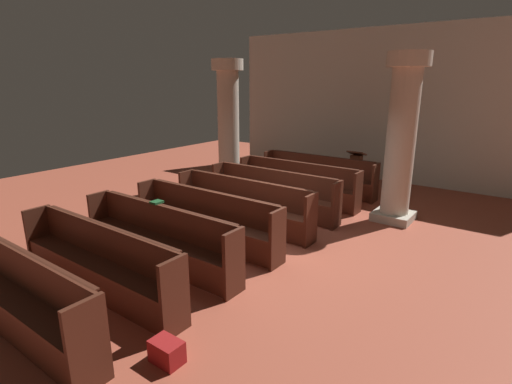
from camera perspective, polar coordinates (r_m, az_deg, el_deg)
The scene contains 15 objects.
ground_plane at distance 7.78m, azimuth 1.81°, elevation -6.76°, with size 19.20×19.20×0.00m, color #9E4733.
back_wall at distance 12.70m, azimuth 17.98°, elevation 11.76°, with size 10.00×0.16×4.50m, color beige.
pew_row_0 at distance 10.98m, azimuth 8.95°, elevation 2.70°, with size 3.30×0.46×1.00m.
pew_row_1 at distance 10.02m, azimuth 5.99°, elevation 1.54°, with size 3.30×0.46×1.00m.
pew_row_2 at distance 9.10m, azimuth 2.41°, elevation 0.15°, with size 3.30×0.47×1.00m.
pew_row_3 at distance 8.23m, azimuth -1.94°, elevation -1.55°, with size 3.30×0.46×1.00m.
pew_row_4 at distance 7.43m, azimuth -7.28°, elevation -3.62°, with size 3.30×0.46×1.00m.
pew_row_5 at distance 6.72m, azimuth -13.86°, elevation -6.11°, with size 3.30×0.47×1.00m.
pew_row_6 at distance 6.14m, azimuth -21.92°, elevation -9.02°, with size 3.30×0.46×1.00m.
pew_row_7 at distance 5.71m, azimuth -31.60°, elevation -12.22°, with size 3.30×0.47×1.00m.
pillar_aisle_side at distance 8.89m, azimuth 20.29°, elevation 7.51°, with size 0.87×0.87×3.56m.
pillar_far_side at distance 11.30m, azimuth -4.02°, elevation 10.02°, with size 0.87×0.87×3.56m.
lectern at distance 11.66m, azimuth 14.20°, elevation 2.79°, with size 0.48×0.45×1.08m.
hymn_book at distance 6.84m, azimuth -14.20°, elevation -1.43°, with size 0.16×0.19×0.04m, color #194723.
kneeler_box_red at distance 4.75m, azimuth -12.79°, elevation -21.62°, with size 0.36×0.25×0.26m, color maroon.
Camera 1 is at (4.05, -5.94, 2.99)m, focal length 27.62 mm.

